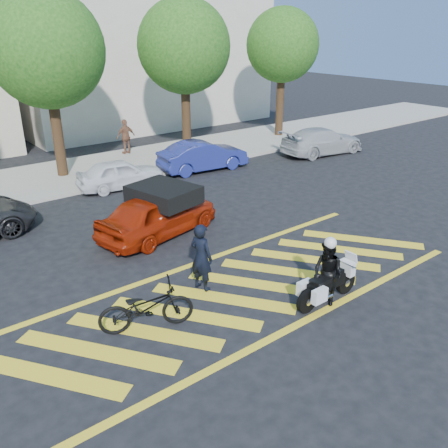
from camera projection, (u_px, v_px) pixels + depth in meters
ground at (242, 290)px, 11.93m from camera, size 90.00×90.00×0.00m
sidewalk at (63, 176)px, 20.57m from camera, size 60.00×5.00×0.15m
crosswalk at (241, 291)px, 11.90m from camera, size 12.33×4.00×0.01m
building_right at (138, 35)px, 30.09m from camera, size 16.00×8.00×11.00m
tree_center at (49, 54)px, 18.73m from camera, size 4.60×4.60×7.56m
tree_right at (186, 50)px, 22.45m from camera, size 4.40×4.40×7.41m
tree_far_right at (283, 48)px, 26.20m from camera, size 4.00×4.00×7.10m
officer_bike at (201, 257)px, 11.68m from camera, size 0.57×0.73×1.76m
bicycle at (146, 307)px, 10.23m from camera, size 2.20×1.41×1.09m
police_motorcycle at (327, 285)px, 11.23m from camera, size 1.98×0.63×0.88m
officer_moto at (327, 273)px, 11.10m from camera, size 0.60×0.77×1.59m
red_convertible at (158, 214)px, 14.79m from camera, size 4.40×2.54×1.41m
parked_mid_right at (121, 174)px, 19.12m from camera, size 3.63×1.83×1.19m
parked_right at (203, 156)px, 21.44m from camera, size 4.22×1.89×1.35m
parked_far_right at (322, 141)px, 24.18m from camera, size 4.77×2.43×1.33m
pedestrian_right at (126, 137)px, 23.56m from camera, size 1.02×0.47×1.70m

